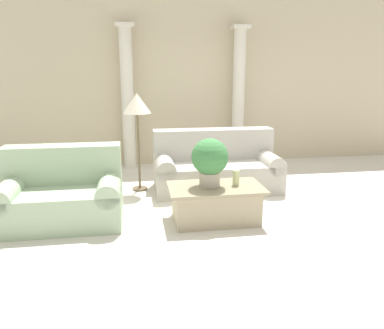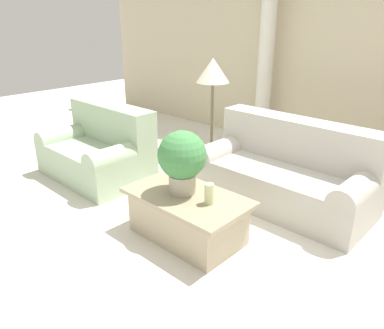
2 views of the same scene
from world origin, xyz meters
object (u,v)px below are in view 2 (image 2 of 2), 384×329
floor_lamp (213,75)px  sofa_long (286,172)px  loveseat (99,149)px  potted_plant (182,158)px  coffee_table (187,216)px

floor_lamp → sofa_long: bearing=-5.2°
loveseat → floor_lamp: size_ratio=0.96×
potted_plant → floor_lamp: size_ratio=0.40×
loveseat → potted_plant: bearing=-8.6°
loveseat → coffee_table: (1.85, -0.28, -0.13)m
sofa_long → coffee_table: size_ratio=1.66×
coffee_table → sofa_long: bearing=77.4°
sofa_long → potted_plant: 1.39m
sofa_long → potted_plant: potted_plant is taller
sofa_long → floor_lamp: floor_lamp is taller
potted_plant → floor_lamp: 1.68m
coffee_table → potted_plant: bearing=169.8°
loveseat → sofa_long: bearing=25.1°
loveseat → floor_lamp: (0.95, 1.11, 0.92)m
coffee_table → floor_lamp: 1.96m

